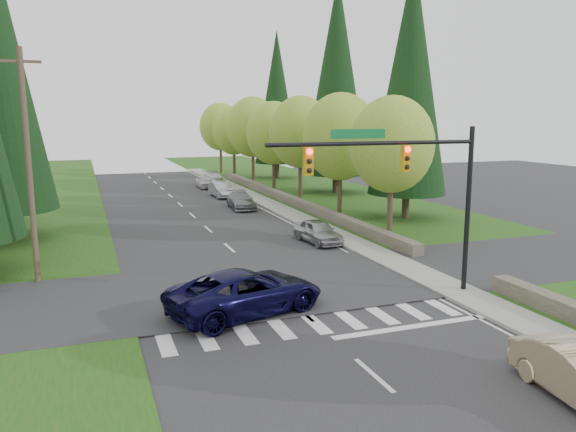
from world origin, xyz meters
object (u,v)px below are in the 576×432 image
parked_car_e (213,179)px  parked_car_b (241,201)px  suv_navy (246,292)px  parked_car_d (205,182)px  parked_car_c (221,190)px  parked_car_a (318,231)px

parked_car_e → parked_car_b: bearing=-90.5°
suv_navy → parked_car_d: 37.46m
parked_car_c → parked_car_a: bearing=-89.7°
parked_car_b → parked_car_c: parked_car_c is taller
parked_car_c → parked_car_e: bearing=80.1°
suv_navy → parked_car_c: 30.46m
parked_car_b → suv_navy: bearing=-101.3°
suv_navy → parked_car_b: suv_navy is taller
parked_car_a → parked_car_b: 13.26m
suv_navy → parked_car_a: 12.20m
suv_navy → parked_car_c: size_ratio=1.45×
suv_navy → parked_car_a: (7.10, 9.92, -0.16)m
suv_navy → parked_car_e: size_ratio=1.20×
parked_car_d → suv_navy: bearing=-98.0°
suv_navy → parked_car_c: suv_navy is taller
parked_car_d → parked_car_e: size_ratio=0.77×
parked_car_d → parked_car_b: bearing=-88.5°
parked_car_c → parked_car_b: bearing=-92.3°
parked_car_b → parked_car_d: 13.80m
parked_car_b → parked_car_d: size_ratio=1.16×
parked_car_a → parked_car_e: bearing=83.8°
parked_car_b → parked_car_c: (0.00, 6.68, 0.04)m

